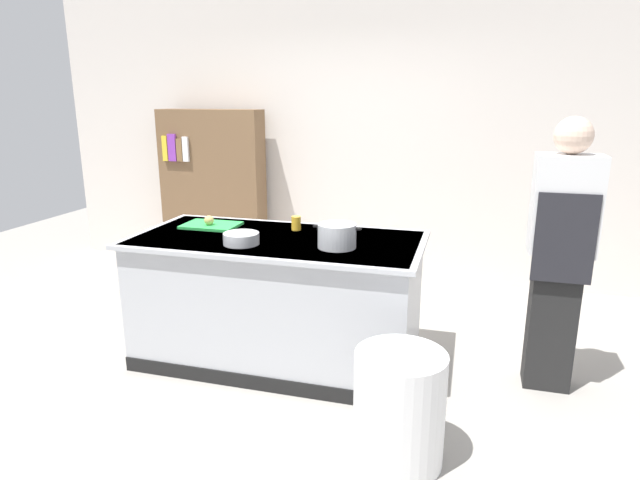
{
  "coord_description": "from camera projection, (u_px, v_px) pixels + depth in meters",
  "views": [
    {
      "loc": [
        1.25,
        -3.32,
        1.83
      ],
      "look_at": [
        0.25,
        0.2,
        0.85
      ],
      "focal_mm": 30.2,
      "sensor_mm": 36.0,
      "label": 1
    }
  ],
  "objects": [
    {
      "name": "ground_plane",
      "position": [
        279.0,
        358.0,
        3.89
      ],
      "size": [
        10.0,
        10.0,
        0.0
      ],
      "primitive_type": "plane",
      "color": "#9E9991"
    },
    {
      "name": "back_wall",
      "position": [
        347.0,
        130.0,
        5.45
      ],
      "size": [
        6.4,
        0.12,
        3.0
      ],
      "primitive_type": "cube",
      "color": "silver",
      "rests_on": "ground_plane"
    },
    {
      "name": "counter_island",
      "position": [
        278.0,
        298.0,
        3.76
      ],
      "size": [
        1.98,
        0.98,
        0.9
      ],
      "color": "#B7BABF",
      "rests_on": "ground_plane"
    },
    {
      "name": "cutting_board",
      "position": [
        211.0,
        225.0,
        3.96
      ],
      "size": [
        0.4,
        0.28,
        0.02
      ],
      "primitive_type": "cube",
      "color": "green",
      "rests_on": "counter_island"
    },
    {
      "name": "onion",
      "position": [
        209.0,
        220.0,
        3.92
      ],
      "size": [
        0.07,
        0.07,
        0.07
      ],
      "primitive_type": "sphere",
      "color": "tan",
      "rests_on": "cutting_board"
    },
    {
      "name": "stock_pot",
      "position": [
        337.0,
        236.0,
        3.4
      ],
      "size": [
        0.31,
        0.24,
        0.15
      ],
      "color": "#B7BABF",
      "rests_on": "counter_island"
    },
    {
      "name": "mixing_bowl",
      "position": [
        241.0,
        238.0,
        3.48
      ],
      "size": [
        0.23,
        0.23,
        0.07
      ],
      "primitive_type": "cylinder",
      "color": "#B7BABF",
      "rests_on": "counter_island"
    },
    {
      "name": "juice_cup",
      "position": [
        296.0,
        223.0,
        3.85
      ],
      "size": [
        0.07,
        0.07,
        0.1
      ],
      "primitive_type": "cylinder",
      "color": "yellow",
      "rests_on": "counter_island"
    },
    {
      "name": "trash_bin",
      "position": [
        399.0,
        408.0,
        2.72
      ],
      "size": [
        0.46,
        0.46,
        0.6
      ],
      "primitive_type": "cylinder",
      "color": "white",
      "rests_on": "ground_plane"
    },
    {
      "name": "person_chef",
      "position": [
        560.0,
        251.0,
        3.3
      ],
      "size": [
        0.38,
        0.25,
        1.72
      ],
      "rotation": [
        0.0,
        0.0,
        1.84
      ],
      "color": "black",
      "rests_on": "ground_plane"
    },
    {
      "name": "bookshelf",
      "position": [
        213.0,
        191.0,
        5.7
      ],
      "size": [
        1.1,
        0.31,
        1.7
      ],
      "color": "brown",
      "rests_on": "ground_plane"
    }
  ]
}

